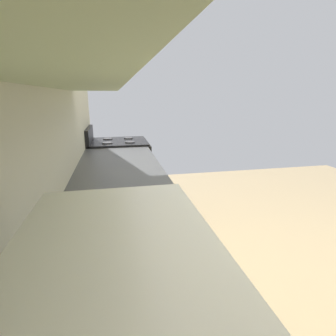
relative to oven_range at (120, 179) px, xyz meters
The scene contains 6 objects.
ground_plane 2.09m from the oven_range, 144.28° to the right, with size 6.49×6.49×0.00m, color tan.
wall_back 1.94m from the oven_range, 166.46° to the left, with size 4.18×0.12×2.82m, color beige.
counter_run 2.00m from the oven_range, behind, with size 3.35×0.65×0.93m.
oven_range is the anchor object (origin of this frame).
microwave 2.72m from the oven_range, behind, with size 0.51×0.33×0.30m.
bowl 2.22m from the oven_range, behind, with size 0.19×0.19×0.05m.
Camera 1 is at (-1.36, 1.22, 1.45)m, focal length 27.63 mm.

